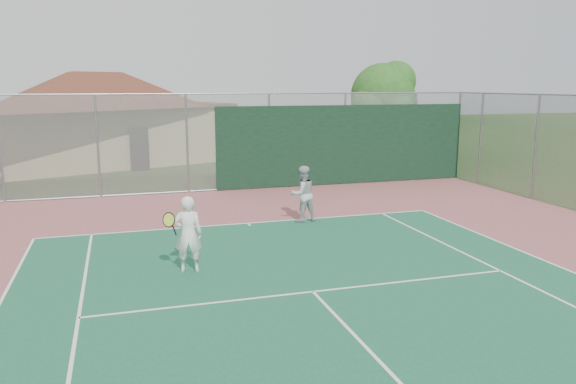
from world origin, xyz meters
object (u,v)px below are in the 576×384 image
Objects in this scene: clubhouse at (96,108)px; tree at (384,98)px; player_grey_back at (303,195)px; player_white_front at (188,235)px.

clubhouse reaches higher than tree.
clubhouse reaches higher than player_grey_back.
clubhouse is 2.90× the size of tree.
clubhouse is 8.92× the size of player_white_front.
player_white_front is at bearing -129.95° from tree.
tree is 3.10× the size of player_grey_back.
clubhouse is at bearing -72.63° from player_white_front.
player_white_front reaches higher than player_grey_back.
player_white_front is 4.96m from player_grey_back.
clubhouse is 16.09m from player_grey_back.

